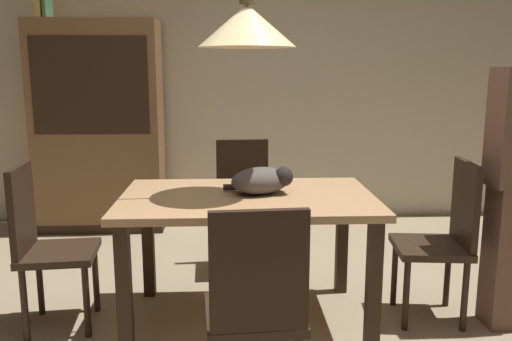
{
  "coord_description": "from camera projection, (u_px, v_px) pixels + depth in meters",
  "views": [
    {
      "loc": [
        -0.18,
        -2.48,
        1.45
      ],
      "look_at": [
        -0.04,
        0.6,
        0.85
      ],
      "focal_mm": 37.54,
      "sensor_mm": 36.0,
      "label": 1
    }
  ],
  "objects": [
    {
      "name": "back_wall",
      "position": [
        250.0,
        67.0,
        5.04
      ],
      "size": [
        6.4,
        0.1,
        2.9
      ],
      "primitive_type": "cube",
      "color": "beige",
      "rests_on": "ground"
    },
    {
      "name": "dining_table",
      "position": [
        248.0,
        213.0,
        2.98
      ],
      "size": [
        1.4,
        0.9,
        0.75
      ],
      "color": "tan",
      "rests_on": "ground"
    },
    {
      "name": "chair_far_back",
      "position": [
        243.0,
        199.0,
        3.87
      ],
      "size": [
        0.42,
        0.42,
        0.93
      ],
      "color": "black",
      "rests_on": "ground"
    },
    {
      "name": "chair_near_front",
      "position": [
        256.0,
        304.0,
        2.15
      ],
      "size": [
        0.43,
        0.43,
        0.93
      ],
      "color": "black",
      "rests_on": "ground"
    },
    {
      "name": "chair_left_side",
      "position": [
        44.0,
        240.0,
        2.95
      ],
      "size": [
        0.43,
        0.43,
        0.93
      ],
      "color": "black",
      "rests_on": "ground"
    },
    {
      "name": "chair_right_side",
      "position": [
        445.0,
        234.0,
        3.05
      ],
      "size": [
        0.44,
        0.44,
        0.93
      ],
      "color": "black",
      "rests_on": "ground"
    },
    {
      "name": "cat_sleeping",
      "position": [
        262.0,
        180.0,
        2.98
      ],
      "size": [
        0.41,
        0.33,
        0.16
      ],
      "color": "#4C4742",
      "rests_on": "dining_table"
    },
    {
      "name": "pendant_lamp",
      "position": [
        247.0,
        25.0,
        2.79
      ],
      "size": [
        0.52,
        0.52,
        1.3
      ],
      "color": "beige"
    },
    {
      "name": "hutch_bookcase",
      "position": [
        99.0,
        131.0,
        4.76
      ],
      "size": [
        1.12,
        0.45,
        1.85
      ],
      "color": "brown",
      "rests_on": "ground"
    },
    {
      "name": "book_yellow_short",
      "position": [
        41.0,
        8.0,
        4.54
      ],
      "size": [
        0.04,
        0.2,
        0.18
      ],
      "primitive_type": "cube",
      "color": "gold",
      "rests_on": "hutch_bookcase"
    },
    {
      "name": "book_green_slim",
      "position": [
        47.0,
        3.0,
        4.53
      ],
      "size": [
        0.03,
        0.2,
        0.26
      ],
      "primitive_type": "cube",
      "color": "#427A4C",
      "rests_on": "hutch_bookcase"
    }
  ]
}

